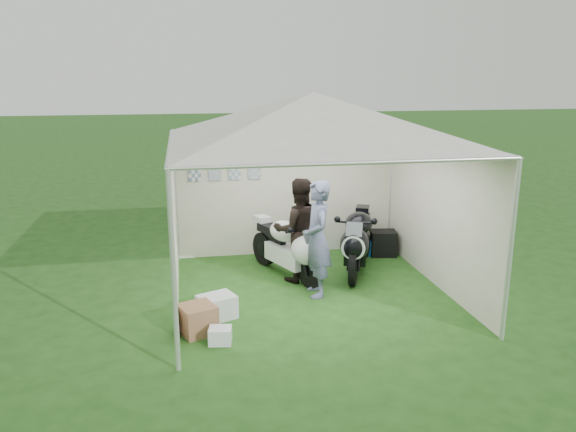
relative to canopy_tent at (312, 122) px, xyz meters
name	(u,v)px	position (x,y,z in m)	size (l,w,h in m)	color
ground	(311,292)	(0.00, -0.03, -2.58)	(80.00, 80.00, 0.00)	#1E4615
canopy_tent	(312,122)	(0.00, 0.00, 0.00)	(5.66, 5.66, 3.00)	silver
motorcycle_white	(289,246)	(-0.21, 0.66, -2.05)	(0.98, 1.81, 0.95)	black
motorcycle_black	(357,239)	(0.96, 0.70, -2.01)	(1.05, 1.96, 1.02)	black
paddock_stand	(361,247)	(1.32, 1.57, -2.44)	(0.37, 0.23, 0.28)	blue
person_dark_jacket	(299,230)	(-0.09, 0.50, -1.74)	(0.81, 0.63, 1.68)	black
person_blue_jacket	(317,239)	(0.06, -0.15, -1.70)	(0.64, 0.42, 1.75)	slate
equipment_box	(383,243)	(1.70, 1.47, -2.35)	(0.46, 0.37, 0.46)	black
crate_0	(217,307)	(-1.48, -0.71, -2.41)	(0.48, 0.37, 0.32)	silver
crate_1	(198,319)	(-1.75, -1.13, -2.39)	(0.42, 0.42, 0.38)	brown
crate_2	(220,336)	(-1.49, -1.47, -2.47)	(0.28, 0.23, 0.20)	silver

